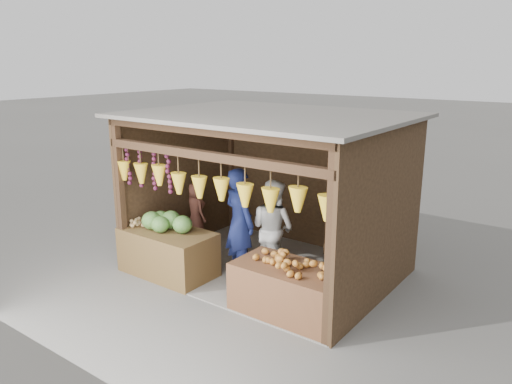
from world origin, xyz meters
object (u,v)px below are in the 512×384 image
Objects in this scene: man_standing at (239,223)px; woman_standing at (273,228)px; counter_left at (168,252)px; counter_right at (290,291)px; vendor_seated at (196,210)px.

man_standing reaches higher than woman_standing.
counter_right is at bearing 0.85° from counter_left.
vendor_seated is (-1.32, 0.38, -0.11)m from man_standing.
counter_left is 2.38m from counter_right.
counter_left is 1.79m from woman_standing.
woman_standing is at bearing 134.99° from counter_right.
woman_standing is at bearing -125.61° from man_standing.
counter_right is 1.56× the size of vendor_seated.
counter_left is at bearing 127.95° from vendor_seated.
counter_left is 1.31m from man_standing.
counter_left reaches higher than counter_right.
vendor_seated is at bearing 2.82° from man_standing.
woman_standing is at bearing -161.82° from vendor_seated.
counter_right is (2.38, 0.04, -0.02)m from counter_left.
vendor_seated reaches higher than counter_right.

